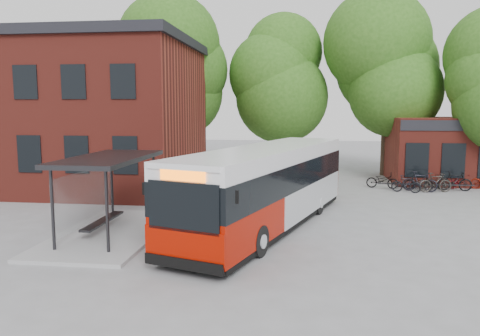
# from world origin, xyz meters

# --- Properties ---
(ground) EXTENTS (100.00, 100.00, 0.00)m
(ground) POSITION_xyz_m (0.00, 0.00, 0.00)
(ground) COLOR gray
(station_building) EXTENTS (18.40, 10.40, 8.50)m
(station_building) POSITION_xyz_m (-13.00, 9.00, 4.25)
(station_building) COLOR maroon
(station_building) RESTS_ON ground
(bus_shelter) EXTENTS (3.60, 7.00, 2.90)m
(bus_shelter) POSITION_xyz_m (-4.50, -1.00, 1.45)
(bus_shelter) COLOR #27272A
(bus_shelter) RESTS_ON ground
(bike_rail) EXTENTS (5.20, 0.10, 0.38)m
(bike_rail) POSITION_xyz_m (9.28, 10.00, 0.19)
(bike_rail) COLOR #27272A
(bike_rail) RESTS_ON ground
(tree_0) EXTENTS (7.92, 7.92, 11.00)m
(tree_0) POSITION_xyz_m (-6.00, 16.00, 5.50)
(tree_0) COLOR #295617
(tree_0) RESTS_ON ground
(tree_1) EXTENTS (7.92, 7.92, 10.40)m
(tree_1) POSITION_xyz_m (1.00, 17.00, 5.20)
(tree_1) COLOR #295617
(tree_1) RESTS_ON ground
(tree_2) EXTENTS (7.92, 7.92, 11.00)m
(tree_2) POSITION_xyz_m (8.00, 16.00, 5.50)
(tree_2) COLOR #295617
(tree_2) RESTS_ON ground
(city_bus) EXTENTS (6.30, 12.46, 3.11)m
(city_bus) POSITION_xyz_m (1.10, 0.82, 1.56)
(city_bus) COLOR #9A0D00
(city_bus) RESTS_ON ground
(bicycle_0) EXTENTS (1.87, 1.05, 0.93)m
(bicycle_0) POSITION_xyz_m (7.02, 10.48, 0.47)
(bicycle_0) COLOR black
(bicycle_0) RESTS_ON ground
(bicycle_1) EXTENTS (1.62, 0.92, 0.94)m
(bicycle_1) POSITION_xyz_m (8.08, 9.26, 0.47)
(bicycle_1) COLOR black
(bicycle_1) RESTS_ON ground
(bicycle_2) EXTENTS (1.65, 0.94, 0.82)m
(bicycle_2) POSITION_xyz_m (9.02, 10.31, 0.41)
(bicycle_2) COLOR black
(bicycle_2) RESTS_ON ground
(bicycle_3) EXTENTS (1.91, 1.13, 1.11)m
(bicycle_3) POSITION_xyz_m (8.90, 9.66, 0.56)
(bicycle_3) COLOR black
(bicycle_3) RESTS_ON ground
(bicycle_4) EXTENTS (1.65, 0.77, 0.83)m
(bicycle_4) POSITION_xyz_m (9.74, 10.60, 0.42)
(bicycle_4) COLOR #3C352D
(bicycle_4) RESTS_ON ground
(bicycle_5) EXTENTS (1.88, 0.83, 1.09)m
(bicycle_5) POSITION_xyz_m (9.68, 9.48, 0.54)
(bicycle_5) COLOR #2F2C28
(bicycle_5) RESTS_ON ground
(bicycle_6) EXTENTS (1.62, 1.09, 0.81)m
(bicycle_6) POSITION_xyz_m (11.44, 10.98, 0.40)
(bicycle_6) COLOR #590F15
(bicycle_6) RESTS_ON ground
(bicycle_7) EXTENTS (1.87, 0.75, 1.09)m
(bicycle_7) POSITION_xyz_m (10.87, 10.12, 0.55)
(bicycle_7) COLOR black
(bicycle_7) RESTS_ON ground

